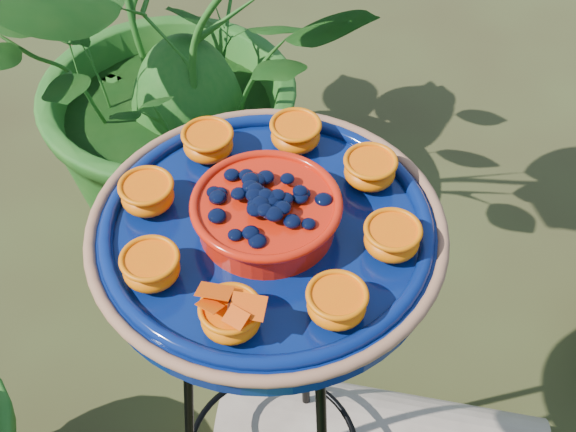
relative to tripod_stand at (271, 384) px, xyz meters
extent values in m
torus|color=black|center=(0.00, 0.00, 0.32)|extent=(0.26, 0.26, 0.02)
cylinder|color=black|center=(-0.01, 0.14, -0.09)|extent=(0.02, 0.08, 0.83)
cylinder|color=black|center=(-0.11, -0.08, -0.09)|extent=(0.07, 0.06, 0.83)
cylinder|color=#071853|center=(0.00, 0.00, 0.35)|extent=(0.46, 0.46, 0.04)
torus|color=#926442|center=(0.00, 0.00, 0.37)|extent=(0.44, 0.44, 0.02)
torus|color=#071853|center=(0.00, 0.00, 0.37)|extent=(0.41, 0.41, 0.02)
cylinder|color=red|center=(0.00, 0.00, 0.39)|extent=(0.18, 0.18, 0.04)
torus|color=red|center=(0.00, 0.00, 0.41)|extent=(0.18, 0.18, 0.01)
ellipsoid|color=black|center=(0.00, 0.00, 0.42)|extent=(0.15, 0.15, 0.03)
ellipsoid|color=orange|center=(0.15, 0.04, 0.39)|extent=(0.07, 0.07, 0.03)
cylinder|color=orange|center=(0.15, 0.04, 0.40)|extent=(0.06, 0.06, 0.01)
ellipsoid|color=orange|center=(0.08, 0.13, 0.39)|extent=(0.07, 0.07, 0.03)
cylinder|color=orange|center=(0.08, 0.13, 0.40)|extent=(0.06, 0.06, 0.01)
ellipsoid|color=orange|center=(-0.04, 0.15, 0.39)|extent=(0.07, 0.07, 0.03)
cylinder|color=orange|center=(-0.04, 0.15, 0.40)|extent=(0.06, 0.06, 0.01)
ellipsoid|color=orange|center=(-0.13, 0.08, 0.39)|extent=(0.07, 0.07, 0.03)
cylinder|color=orange|center=(-0.13, 0.08, 0.40)|extent=(0.06, 0.06, 0.01)
ellipsoid|color=orange|center=(-0.15, -0.04, 0.39)|extent=(0.07, 0.07, 0.03)
cylinder|color=orange|center=(-0.15, -0.04, 0.40)|extent=(0.06, 0.06, 0.01)
ellipsoid|color=orange|center=(-0.08, -0.13, 0.39)|extent=(0.07, 0.07, 0.03)
cylinder|color=orange|center=(-0.08, -0.13, 0.40)|extent=(0.06, 0.06, 0.01)
ellipsoid|color=orange|center=(0.04, -0.15, 0.39)|extent=(0.07, 0.07, 0.03)
cylinder|color=orange|center=(0.04, -0.15, 0.40)|extent=(0.06, 0.06, 0.01)
ellipsoid|color=orange|center=(0.13, -0.08, 0.39)|extent=(0.07, 0.07, 0.03)
cylinder|color=orange|center=(0.13, -0.08, 0.40)|extent=(0.06, 0.06, 0.01)
cylinder|color=black|center=(0.04, -0.15, 0.41)|extent=(0.02, 0.03, 0.00)
cube|color=#FA5A05|center=(0.02, -0.14, 0.42)|extent=(0.04, 0.04, 0.01)
cube|color=#FA5A05|center=(0.06, -0.14, 0.42)|extent=(0.04, 0.04, 0.01)
imported|color=#195316|center=(-0.60, 0.64, 0.01)|extent=(1.22, 1.19, 1.03)
camera|label=1|loc=(0.34, -0.56, 1.10)|focal=50.00mm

